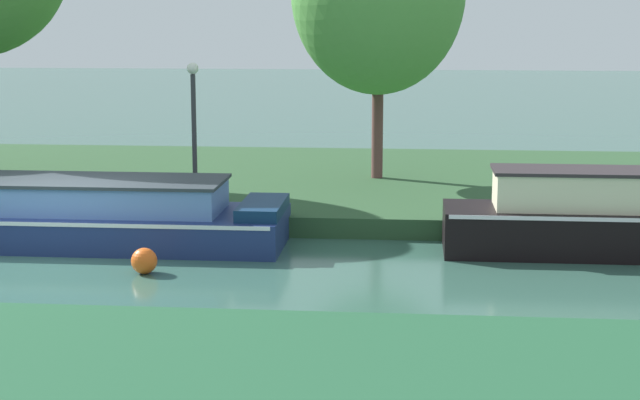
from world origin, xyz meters
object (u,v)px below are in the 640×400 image
(navy_barge, at_px, (48,214))
(lamp_post, at_px, (194,114))
(black_narrowboat, at_px, (604,220))
(channel_buoy, at_px, (144,261))
(mooring_post_far, at_px, (508,196))

(navy_barge, xyz_separation_m, lamp_post, (2.27, 2.44, 1.66))
(black_narrowboat, relative_size, channel_buoy, 13.47)
(navy_barge, distance_m, lamp_post, 3.73)
(mooring_post_far, bearing_deg, black_narrowboat, -39.41)
(mooring_post_far, relative_size, channel_buoy, 1.80)
(lamp_post, bearing_deg, navy_barge, -132.95)
(lamp_post, bearing_deg, channel_buoy, -88.60)
(black_narrowboat, xyz_separation_m, channel_buoy, (-7.77, -2.06, -0.41))
(mooring_post_far, bearing_deg, navy_barge, -171.51)
(lamp_post, relative_size, mooring_post_far, 3.65)
(channel_buoy, bearing_deg, navy_barge, 139.21)
(navy_barge, bearing_deg, lamp_post, 47.05)
(black_narrowboat, distance_m, mooring_post_far, 2.03)
(black_narrowboat, distance_m, lamp_post, 8.40)
(navy_barge, xyz_separation_m, black_narrowboat, (10.15, -0.00, 0.09))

